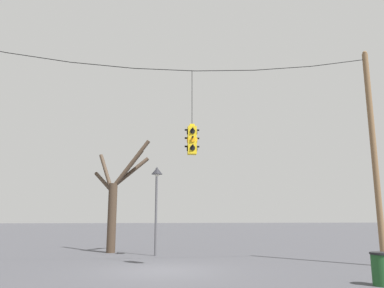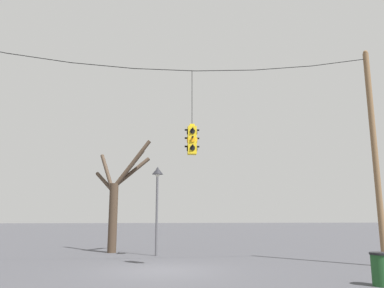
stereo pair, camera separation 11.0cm
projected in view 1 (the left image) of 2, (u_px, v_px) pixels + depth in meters
The scene contains 7 objects.
ground_plane at pixel (162, 271), 13.46m from camera, with size 200.00×200.00×0.00m, color #424247.
utility_pole_right at pixel (374, 153), 15.54m from camera, with size 0.24×0.24×9.06m.
span_wire at pixel (165, 63), 15.28m from camera, with size 17.47×0.03×0.89m.
traffic_light_near_right_pole at pixel (192, 140), 14.80m from camera, with size 0.58×0.58×3.48m.
street_lamp at pixel (157, 185), 18.84m from camera, with size 0.56×0.95×4.39m.
bare_tree at pixel (116, 197), 20.88m from camera, with size 3.35×2.44×6.26m.
trash_bin at pixel (382, 269), 10.62m from camera, with size 0.57×0.57×0.92m.
Camera 1 is at (-0.48, -14.12, 1.93)m, focal length 35.00 mm.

